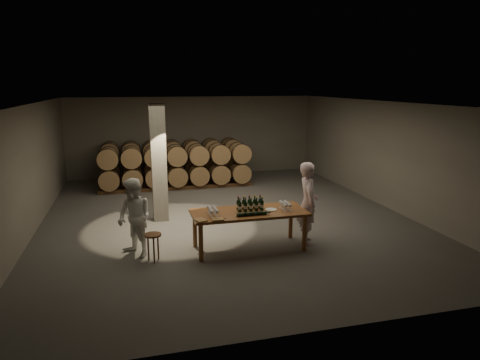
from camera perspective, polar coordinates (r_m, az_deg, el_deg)
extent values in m
plane|color=#54524F|center=(12.26, -1.95, -4.90)|extent=(12.00, 12.00, 0.00)
plane|color=#605E59|center=(11.70, -2.07, 10.21)|extent=(12.00, 12.00, 0.00)
plane|color=slate|center=(17.72, -6.21, 5.82)|extent=(10.00, 0.00, 10.00)
plane|color=slate|center=(6.33, 9.85, -7.01)|extent=(10.00, 0.00, 10.00)
plane|color=slate|center=(11.88, -26.29, 1.15)|extent=(0.00, 12.00, 12.00)
plane|color=slate|center=(13.82, 18.71, 3.27)|extent=(0.00, 12.00, 12.00)
cube|color=#68635A|center=(11.83, -10.77, 2.21)|extent=(0.40, 0.40, 3.20)
cylinder|color=brown|center=(9.20, -5.24, -8.32)|extent=(0.10, 0.10, 0.84)
cylinder|color=brown|center=(9.82, 8.59, -7.03)|extent=(0.10, 0.10, 0.84)
cylinder|color=brown|center=(10.00, -6.04, -6.58)|extent=(0.10, 0.10, 0.84)
cylinder|color=brown|center=(10.57, 6.78, -5.52)|extent=(0.10, 0.10, 0.84)
cube|color=brown|center=(9.69, 1.22, -4.35)|extent=(2.60, 1.10, 0.06)
cube|color=brown|center=(16.79, -8.78, 0.03)|extent=(5.48, 0.10, 0.12)
cube|color=brown|center=(17.37, -8.98, 0.45)|extent=(5.48, 0.10, 0.12)
cylinder|color=olive|center=(16.95, -16.82, 1.16)|extent=(0.70, 0.95, 0.70)
cylinder|color=black|center=(16.69, -16.86, 0.99)|extent=(0.73, 0.04, 0.73)
cylinder|color=black|center=(17.20, -16.79, 1.33)|extent=(0.73, 0.04, 0.73)
cylinder|color=olive|center=(16.93, -14.19, 1.31)|extent=(0.70, 0.95, 0.70)
cylinder|color=black|center=(16.67, -14.18, 1.13)|extent=(0.73, 0.04, 0.73)
cylinder|color=black|center=(17.18, -14.20, 1.47)|extent=(0.73, 0.04, 0.73)
cylinder|color=olive|center=(16.95, -11.56, 1.45)|extent=(0.70, 0.95, 0.70)
cylinder|color=black|center=(16.69, -11.51, 1.28)|extent=(0.73, 0.04, 0.73)
cylinder|color=black|center=(17.20, -11.60, 1.61)|extent=(0.73, 0.04, 0.73)
cylinder|color=olive|center=(17.00, -8.93, 1.59)|extent=(0.70, 0.95, 0.70)
cylinder|color=black|center=(16.75, -8.84, 1.42)|extent=(0.73, 0.04, 0.73)
cylinder|color=black|center=(17.25, -9.02, 1.75)|extent=(0.73, 0.04, 0.73)
cylinder|color=olive|center=(17.09, -6.33, 1.73)|extent=(0.70, 0.95, 0.70)
cylinder|color=black|center=(16.83, -6.20, 1.56)|extent=(0.73, 0.04, 0.73)
cylinder|color=black|center=(17.34, -6.45, 1.88)|extent=(0.73, 0.04, 0.73)
cylinder|color=olive|center=(17.21, -3.76, 1.86)|extent=(0.70, 0.95, 0.70)
cylinder|color=black|center=(16.96, -3.59, 1.70)|extent=(0.73, 0.04, 0.73)
cylinder|color=black|center=(17.46, -3.91, 2.01)|extent=(0.73, 0.04, 0.73)
cylinder|color=olive|center=(17.37, -1.23, 1.98)|extent=(0.70, 0.95, 0.70)
cylinder|color=black|center=(17.12, -1.03, 1.82)|extent=(0.73, 0.04, 0.73)
cylinder|color=black|center=(17.62, -1.42, 2.13)|extent=(0.73, 0.04, 0.73)
cylinder|color=olive|center=(16.82, -16.99, 3.63)|extent=(0.70, 0.95, 0.70)
cylinder|color=black|center=(16.57, -17.02, 3.49)|extent=(0.73, 0.04, 0.73)
cylinder|color=black|center=(17.08, -16.95, 3.76)|extent=(0.73, 0.04, 0.73)
cylinder|color=olive|center=(16.80, -14.33, 3.78)|extent=(0.70, 0.95, 0.70)
cylinder|color=black|center=(16.55, -14.32, 3.65)|extent=(0.73, 0.04, 0.73)
cylinder|color=black|center=(17.06, -14.33, 3.91)|extent=(0.73, 0.04, 0.73)
cylinder|color=olive|center=(16.82, -11.67, 3.92)|extent=(0.70, 0.95, 0.70)
cylinder|color=black|center=(16.56, -11.62, 3.79)|extent=(0.73, 0.04, 0.73)
cylinder|color=black|center=(17.08, -11.71, 4.05)|extent=(0.73, 0.04, 0.73)
cylinder|color=olive|center=(16.87, -9.02, 4.06)|extent=(0.70, 0.95, 0.70)
cylinder|color=black|center=(16.62, -8.93, 3.93)|extent=(0.73, 0.04, 0.73)
cylinder|color=black|center=(17.13, -9.10, 4.18)|extent=(0.73, 0.04, 0.73)
cylinder|color=olive|center=(16.96, -6.39, 4.18)|extent=(0.70, 0.95, 0.70)
cylinder|color=black|center=(16.71, -6.26, 4.05)|extent=(0.73, 0.04, 0.73)
cylinder|color=black|center=(17.22, -6.51, 4.30)|extent=(0.73, 0.04, 0.73)
cylinder|color=olive|center=(17.09, -3.79, 4.29)|extent=(0.70, 0.95, 0.70)
cylinder|color=black|center=(16.83, -3.63, 4.17)|extent=(0.73, 0.04, 0.73)
cylinder|color=black|center=(17.34, -3.95, 4.41)|extent=(0.73, 0.04, 0.73)
cylinder|color=olive|center=(17.24, -1.24, 4.40)|extent=(0.70, 0.95, 0.70)
cylinder|color=black|center=(16.99, -1.04, 4.27)|extent=(0.73, 0.04, 0.73)
cylinder|color=black|center=(17.50, -1.43, 4.52)|extent=(0.73, 0.04, 0.73)
cube|color=brown|center=(15.43, -8.25, -1.09)|extent=(5.48, 0.10, 0.12)
cube|color=brown|center=(16.01, -8.49, -0.59)|extent=(5.48, 0.10, 0.12)
cylinder|color=olive|center=(15.58, -17.01, 0.16)|extent=(0.70, 0.95, 0.70)
cylinder|color=black|center=(15.32, -17.05, -0.05)|extent=(0.73, 0.04, 0.73)
cylinder|color=black|center=(15.83, -16.97, 0.36)|extent=(0.73, 0.04, 0.73)
cylinder|color=olive|center=(15.56, -14.14, 0.32)|extent=(0.70, 0.95, 0.70)
cylinder|color=black|center=(15.30, -14.13, 0.11)|extent=(0.73, 0.04, 0.73)
cylinder|color=black|center=(15.81, -14.15, 0.51)|extent=(0.73, 0.04, 0.73)
cylinder|color=olive|center=(15.58, -11.28, 0.47)|extent=(0.70, 0.95, 0.70)
cylinder|color=black|center=(15.32, -11.22, 0.27)|extent=(0.73, 0.04, 0.73)
cylinder|color=black|center=(15.83, -11.33, 0.67)|extent=(0.73, 0.04, 0.73)
cylinder|color=olive|center=(15.63, -8.42, 0.63)|extent=(0.70, 0.95, 0.70)
cylinder|color=black|center=(15.38, -8.32, 0.43)|extent=(0.73, 0.04, 0.73)
cylinder|color=black|center=(15.89, -8.52, 0.82)|extent=(0.73, 0.04, 0.73)
cylinder|color=olive|center=(15.73, -5.60, 0.78)|extent=(0.70, 0.95, 0.70)
cylinder|color=black|center=(15.48, -5.45, 0.59)|extent=(0.73, 0.04, 0.73)
cylinder|color=black|center=(15.98, -5.74, 0.97)|extent=(0.73, 0.04, 0.73)
cylinder|color=olive|center=(15.86, -2.81, 0.93)|extent=(0.70, 0.95, 0.70)
cylinder|color=black|center=(15.61, -2.62, 0.74)|extent=(0.73, 0.04, 0.73)
cylinder|color=black|center=(16.11, -3.00, 1.11)|extent=(0.73, 0.04, 0.73)
cylinder|color=olive|center=(16.03, -0.08, 1.07)|extent=(0.70, 0.95, 0.70)
cylinder|color=black|center=(15.79, 0.15, 0.89)|extent=(0.73, 0.04, 0.73)
cylinder|color=black|center=(16.28, -0.31, 1.25)|extent=(0.73, 0.04, 0.73)
cylinder|color=olive|center=(15.44, -17.19, 2.84)|extent=(0.70, 0.95, 0.70)
cylinder|color=black|center=(15.18, -17.23, 2.68)|extent=(0.73, 0.04, 0.73)
cylinder|color=black|center=(15.70, -17.15, 3.00)|extent=(0.73, 0.04, 0.73)
cylinder|color=olive|center=(15.42, -14.29, 3.00)|extent=(0.70, 0.95, 0.70)
cylinder|color=black|center=(15.16, -14.28, 2.84)|extent=(0.73, 0.04, 0.73)
cylinder|color=black|center=(15.68, -14.30, 3.16)|extent=(0.73, 0.04, 0.73)
cylinder|color=olive|center=(15.44, -11.39, 3.16)|extent=(0.70, 0.95, 0.70)
cylinder|color=black|center=(15.18, -11.34, 3.00)|extent=(0.73, 0.04, 0.73)
cylinder|color=black|center=(15.70, -11.45, 3.31)|extent=(0.73, 0.04, 0.73)
cylinder|color=olive|center=(15.50, -8.51, 3.31)|extent=(0.70, 0.95, 0.70)
cylinder|color=black|center=(15.24, -8.41, 3.15)|extent=(0.73, 0.04, 0.73)
cylinder|color=black|center=(15.75, -8.61, 3.45)|extent=(0.73, 0.04, 0.73)
cylinder|color=olive|center=(15.59, -5.66, 3.44)|extent=(0.70, 0.95, 0.70)
cylinder|color=black|center=(15.34, -5.51, 3.29)|extent=(0.73, 0.04, 0.73)
cylinder|color=black|center=(15.85, -5.80, 3.59)|extent=(0.73, 0.04, 0.73)
cylinder|color=olive|center=(15.73, -2.84, 3.57)|extent=(0.70, 0.95, 0.70)
cylinder|color=black|center=(15.48, -2.65, 3.42)|extent=(0.73, 0.04, 0.73)
cylinder|color=black|center=(15.98, -3.03, 3.71)|extent=(0.73, 0.04, 0.73)
cylinder|color=olive|center=(15.90, -0.08, 3.69)|extent=(0.70, 0.95, 0.70)
cylinder|color=black|center=(15.65, 0.15, 3.54)|extent=(0.73, 0.04, 0.73)
cylinder|color=black|center=(16.15, -0.31, 3.83)|extent=(0.73, 0.04, 0.73)
cylinder|color=black|center=(9.59, -0.02, -3.65)|extent=(0.08, 0.08, 0.22)
cylinder|color=silver|center=(9.60, -0.02, -3.70)|extent=(0.08, 0.08, 0.07)
cylinder|color=black|center=(9.55, -0.02, -2.76)|extent=(0.03, 0.03, 0.09)
cylinder|color=yellow|center=(9.54, -0.02, -2.47)|extent=(0.03, 0.03, 0.02)
cylinder|color=black|center=(9.73, -0.24, -3.41)|extent=(0.08, 0.08, 0.22)
cylinder|color=silver|center=(9.74, -0.24, -3.46)|extent=(0.08, 0.08, 0.07)
cylinder|color=black|center=(9.69, -0.24, -2.53)|extent=(0.03, 0.03, 0.09)
cylinder|color=maroon|center=(9.68, -0.24, -2.25)|extent=(0.03, 0.03, 0.02)
cylinder|color=black|center=(9.63, 0.73, -3.59)|extent=(0.08, 0.08, 0.22)
cylinder|color=silver|center=(9.63, 0.73, -3.65)|extent=(0.08, 0.08, 0.07)
cylinder|color=black|center=(9.58, 0.73, -2.71)|extent=(0.03, 0.03, 0.09)
cylinder|color=maroon|center=(9.57, 0.73, -2.42)|extent=(0.03, 0.03, 0.02)
cylinder|color=black|center=(9.77, 0.50, -3.35)|extent=(0.08, 0.08, 0.22)
cylinder|color=silver|center=(9.77, 0.50, -3.41)|extent=(0.08, 0.08, 0.07)
cylinder|color=black|center=(9.72, 0.50, -2.48)|extent=(0.03, 0.03, 0.09)
cylinder|color=yellow|center=(9.71, 0.50, -2.20)|extent=(0.03, 0.03, 0.02)
cylinder|color=black|center=(9.66, 1.48, -3.54)|extent=(0.08, 0.08, 0.22)
cylinder|color=silver|center=(9.66, 1.48, -3.59)|extent=(0.08, 0.08, 0.07)
cylinder|color=black|center=(9.62, 1.48, -2.66)|extent=(0.03, 0.03, 0.09)
cylinder|color=yellow|center=(9.60, 1.48, -2.37)|extent=(0.03, 0.03, 0.02)
cylinder|color=black|center=(9.80, 1.24, -3.30)|extent=(0.08, 0.08, 0.22)
cylinder|color=silver|center=(9.80, 1.24, -3.36)|extent=(0.08, 0.08, 0.07)
cylinder|color=black|center=(9.76, 1.24, -2.43)|extent=(0.03, 0.03, 0.09)
cylinder|color=maroon|center=(9.74, 1.24, -2.15)|extent=(0.03, 0.03, 0.02)
cylinder|color=black|center=(9.69, 2.22, -3.48)|extent=(0.08, 0.08, 0.22)
cylinder|color=silver|center=(9.70, 2.22, -3.54)|extent=(0.08, 0.08, 0.07)
cylinder|color=black|center=(9.65, 2.22, -2.60)|extent=(0.03, 0.03, 0.09)
cylinder|color=maroon|center=(9.64, 2.23, -2.32)|extent=(0.03, 0.03, 0.02)
cylinder|color=black|center=(9.83, 1.97, -3.25)|extent=(0.08, 0.08, 0.22)
cylinder|color=silver|center=(9.84, 1.97, -3.30)|extent=(0.08, 0.08, 0.07)
cylinder|color=black|center=(9.79, 1.97, -2.38)|extent=(0.03, 0.03, 0.09)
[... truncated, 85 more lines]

